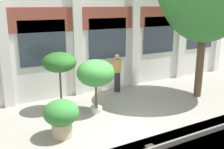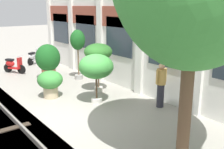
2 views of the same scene
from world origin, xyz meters
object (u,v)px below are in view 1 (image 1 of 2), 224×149
at_px(potted_plant_low_pan, 96,74).
at_px(potted_plant_terracotta_small, 59,64).
at_px(resident_by_doorway, 117,72).
at_px(potted_plant_ribbed_drum, 61,115).

relative_size(potted_plant_low_pan, potted_plant_terracotta_small, 0.90).
bearing_deg(resident_by_doorway, potted_plant_low_pan, 41.32).
xyz_separation_m(potted_plant_low_pan, potted_plant_ribbed_drum, (-1.62, -1.11, -0.73)).
bearing_deg(potted_plant_terracotta_small, resident_by_doorway, 15.88).
distance_m(potted_plant_ribbed_drum, potted_plant_terracotta_small, 2.25).
bearing_deg(potted_plant_ribbed_drum, potted_plant_low_pan, 34.45).
relative_size(potted_plant_terracotta_small, resident_by_doorway, 1.27).
xyz_separation_m(potted_plant_ribbed_drum, potted_plant_terracotta_small, (0.63, 1.90, 1.04)).
relative_size(potted_plant_low_pan, resident_by_doorway, 1.14).
distance_m(potted_plant_low_pan, resident_by_doorway, 2.42).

